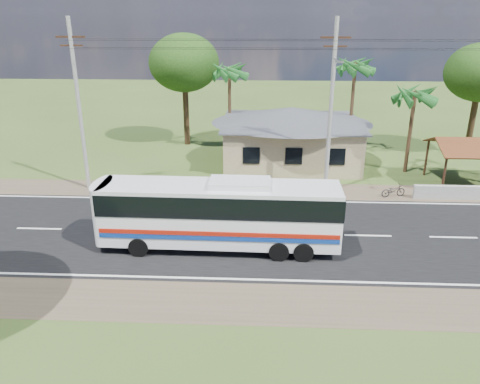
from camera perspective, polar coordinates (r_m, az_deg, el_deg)
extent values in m
plane|color=#344B1A|center=(25.47, 5.36, -5.13)|extent=(120.00, 120.00, 0.00)
cube|color=black|center=(25.47, 5.36, -5.11)|extent=(120.00, 10.00, 0.02)
cube|color=brown|center=(31.43, 4.89, 0.13)|extent=(120.00, 3.00, 0.01)
cube|color=brown|center=(19.86, 6.13, -13.45)|extent=(120.00, 3.00, 0.01)
cube|color=silver|center=(29.75, 5.00, -1.08)|extent=(120.00, 0.15, 0.01)
cube|color=silver|center=(21.35, 5.87, -10.67)|extent=(120.00, 0.15, 0.01)
cube|color=silver|center=(25.46, 5.36, -5.08)|extent=(120.00, 0.15, 0.01)
cube|color=tan|center=(37.16, 6.19, 6.01)|extent=(10.00, 8.00, 3.20)
cube|color=#4C4F54|center=(36.77, 6.29, 8.49)|extent=(10.60, 8.60, 0.10)
pyramid|color=#4C4F54|center=(36.54, 6.36, 10.25)|extent=(12.40, 10.00, 1.20)
cube|color=black|center=(33.21, 1.38, 4.46)|extent=(1.20, 0.08, 1.20)
cube|color=black|center=(33.28, 6.57, 4.36)|extent=(1.20, 0.08, 1.20)
cube|color=black|center=(33.62, 11.69, 4.23)|extent=(1.20, 0.08, 1.20)
cylinder|color=#382114|center=(33.38, 23.64, 2.01)|extent=(0.16, 0.16, 2.60)
cylinder|color=#382114|center=(36.60, 21.78, 3.87)|extent=(0.16, 0.16, 2.60)
cube|color=#622F17|center=(34.45, 27.23, 4.79)|extent=(5.20, 2.28, 0.90)
cube|color=#622F17|center=(36.40, 25.89, 5.78)|extent=(5.20, 2.28, 0.90)
cube|color=#382114|center=(35.34, 26.63, 5.84)|extent=(5.20, 0.12, 0.12)
cube|color=#9E9E99|center=(33.18, 26.15, -0.07)|extent=(7.00, 0.30, 0.90)
cylinder|color=#9E9E99|center=(32.09, -19.02, 9.72)|extent=(0.26, 0.26, 11.00)
cube|color=#382114|center=(31.60, -19.98, 17.36)|extent=(1.80, 0.12, 0.12)
cube|color=#382114|center=(31.63, -19.86, 16.46)|extent=(1.40, 0.10, 0.10)
cylinder|color=#9E9E99|center=(30.18, 11.00, 9.81)|extent=(0.26, 0.26, 11.00)
cube|color=#382114|center=(29.66, 11.60, 17.97)|extent=(1.80, 0.12, 0.12)
cube|color=#382114|center=(29.69, 11.53, 17.01)|extent=(1.40, 0.10, 0.10)
cylinder|color=gray|center=(28.76, 11.71, 15.48)|extent=(0.08, 2.00, 0.08)
cube|color=gray|center=(27.78, 12.02, 15.26)|extent=(0.50, 0.18, 0.12)
cylinder|color=black|center=(29.60, -4.72, 17.92)|extent=(16.00, 0.02, 0.02)
cylinder|color=black|center=(31.64, 25.68, 16.22)|extent=(15.00, 0.02, 0.02)
cylinder|color=#47301E|center=(36.44, 20.01, 6.82)|extent=(0.28, 0.28, 6.00)
cylinder|color=#47301E|center=(39.72, 13.44, 9.73)|extent=(0.28, 0.28, 7.50)
cylinder|color=#47301E|center=(39.68, -1.27, 9.91)|extent=(0.28, 0.28, 7.00)
cylinder|color=#47301E|center=(42.18, -6.58, 9.73)|extent=(0.50, 0.50, 5.95)
ellipsoid|color=#19390F|center=(41.57, -6.83, 15.38)|extent=(6.00, 6.00, 4.92)
cylinder|color=#47301E|center=(43.33, 26.43, 7.74)|extent=(0.50, 0.50, 5.60)
cube|color=silver|center=(23.20, -2.43, -2.59)|extent=(11.78, 2.65, 2.93)
cube|color=black|center=(22.92, -2.46, -0.91)|extent=(11.83, 2.71, 1.08)
cube|color=black|center=(24.36, -16.31, -1.28)|extent=(0.16, 2.25, 1.76)
cube|color=#961609|center=(22.31, -2.74, -5.14)|extent=(11.54, 0.24, 0.22)
cube|color=navy|center=(22.42, -2.73, -5.70)|extent=(11.54, 0.24, 0.22)
cube|color=silver|center=(22.52, -0.02, 1.10)|extent=(2.96, 1.62, 0.29)
cylinder|color=black|center=(23.55, -12.24, -6.55)|extent=(0.98, 0.36, 0.98)
cylinder|color=black|center=(25.48, -10.92, -4.22)|extent=(0.98, 0.36, 0.98)
cylinder|color=black|center=(22.70, 4.77, -7.20)|extent=(0.98, 0.36, 0.98)
cylinder|color=black|center=(24.71, 4.70, -4.72)|extent=(0.98, 0.36, 0.98)
cylinder|color=black|center=(22.76, 7.74, -7.25)|extent=(0.98, 0.36, 0.98)
cylinder|color=black|center=(24.76, 7.42, -4.77)|extent=(0.98, 0.36, 0.98)
imported|color=black|center=(31.80, 18.19, 0.18)|extent=(1.72, 0.98, 0.86)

